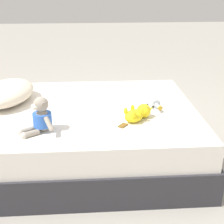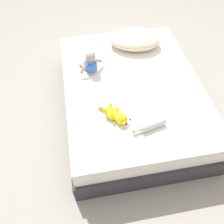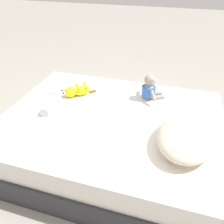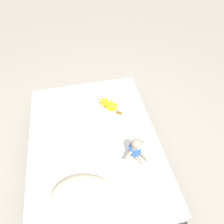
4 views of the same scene
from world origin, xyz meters
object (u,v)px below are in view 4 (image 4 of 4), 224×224
(pillow, at_px, (85,199))
(glass_bottle, at_px, (84,100))
(bed, at_px, (95,150))
(plush_monkey, at_px, (136,149))
(plush_yellow_creature, at_px, (109,104))

(pillow, height_order, glass_bottle, pillow)
(bed, distance_m, pillow, 0.67)
(glass_bottle, bearing_deg, bed, 93.71)
(bed, bearing_deg, glass_bottle, -86.29)
(plush_monkey, height_order, plush_yellow_creature, plush_monkey)
(bed, bearing_deg, plush_yellow_creature, -120.40)
(plush_yellow_creature, height_order, glass_bottle, plush_yellow_creature)
(pillow, relative_size, glass_bottle, 2.11)
(plush_monkey, bearing_deg, pillow, 32.33)
(glass_bottle, bearing_deg, pillow, 83.90)
(bed, relative_size, glass_bottle, 5.94)
(plush_monkey, xyz_separation_m, plush_yellow_creature, (0.14, -0.65, -0.05))
(plush_yellow_creature, bearing_deg, bed, 59.60)
(plush_monkey, distance_m, plush_yellow_creature, 0.67)
(plush_monkey, xyz_separation_m, glass_bottle, (0.41, -0.79, -0.06))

